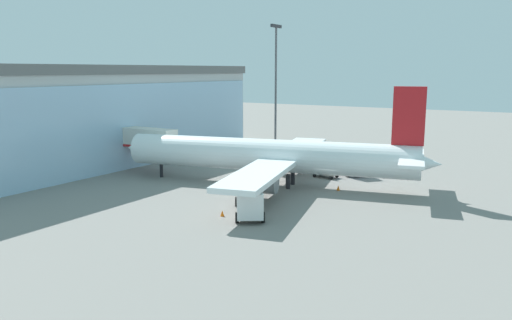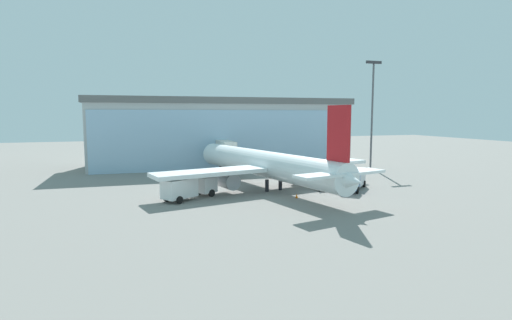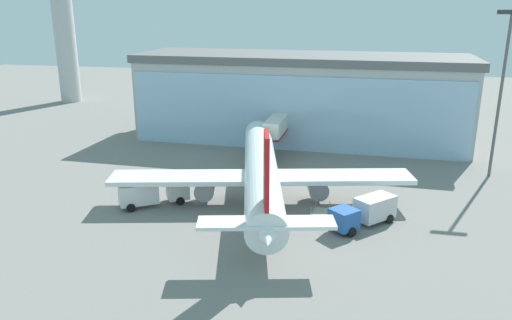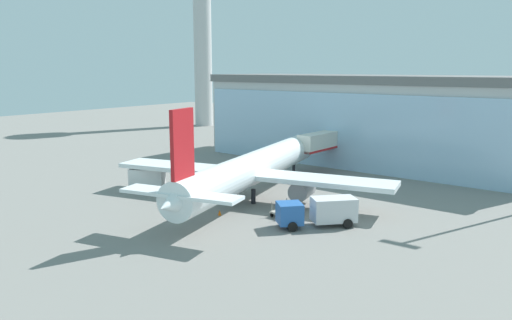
% 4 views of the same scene
% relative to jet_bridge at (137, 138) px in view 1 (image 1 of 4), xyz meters
% --- Properties ---
extents(ground, '(240.00, 240.00, 0.00)m').
position_rel_jet_bridge_xyz_m(ground, '(2.01, -25.37, -4.15)').
color(ground, gray).
extents(terminal_building, '(51.97, 17.27, 13.38)m').
position_rel_jet_bridge_xyz_m(terminal_building, '(2.01, 9.19, 2.54)').
color(terminal_building, '#B7B7B7').
rests_on(terminal_building, ground).
extents(jet_bridge, '(2.57, 11.62, 5.53)m').
position_rel_jet_bridge_xyz_m(jet_bridge, '(0.00, 0.00, 0.00)').
color(jet_bridge, silver).
rests_on(jet_bridge, ground).
extents(apron_light_mast, '(3.20, 0.40, 20.09)m').
position_rel_jet_bridge_xyz_m(apron_light_mast, '(27.71, -5.15, 7.67)').
color(apron_light_mast, '#59595E').
rests_on(apron_light_mast, ground).
extents(airplane, '(32.22, 36.04, 11.13)m').
position_rel_jet_bridge_xyz_m(airplane, '(1.22, -19.16, -0.82)').
color(airplane, white).
rests_on(airplane, ground).
extents(catering_truck, '(7.32, 5.82, 2.65)m').
position_rel_jet_bridge_xyz_m(catering_truck, '(-10.03, -22.82, -2.69)').
color(catering_truck, silver).
rests_on(catering_truck, ground).
extents(fuel_truck, '(6.60, 6.83, 2.65)m').
position_rel_jet_bridge_xyz_m(fuel_truck, '(12.33, -23.47, -2.69)').
color(fuel_truck, '#2659A5').
rests_on(fuel_truck, ground).
extents(baggage_cart, '(1.94, 2.98, 1.50)m').
position_rel_jet_bridge_xyz_m(baggage_cart, '(7.97, -22.65, -3.65)').
color(baggage_cart, '#9E998C').
rests_on(baggage_cart, ground).
extents(safety_cone_nose, '(0.36, 0.36, 0.55)m').
position_rel_jet_bridge_xyz_m(safety_cone_nose, '(2.63, -26.34, -3.88)').
color(safety_cone_nose, orange).
rests_on(safety_cone_nose, ground).
extents(safety_cone_wingtip, '(0.36, 0.36, 0.55)m').
position_rel_jet_bridge_xyz_m(safety_cone_wingtip, '(-11.66, -21.02, -3.88)').
color(safety_cone_wingtip, orange).
rests_on(safety_cone_wingtip, ground).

